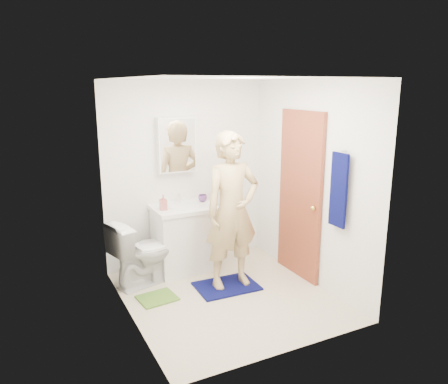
{
  "coord_description": "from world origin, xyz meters",
  "views": [
    {
      "loc": [
        -2.07,
        -4.05,
        2.34
      ],
      "look_at": [
        0.08,
        0.25,
        1.15
      ],
      "focal_mm": 35.0,
      "sensor_mm": 36.0,
      "label": 1
    }
  ],
  "objects_px": {
    "vanity_cabinet": "(185,240)",
    "toothbrush_cup": "(203,198)",
    "toilet": "(144,252)",
    "man": "(232,211)",
    "medicine_cabinet": "(176,145)",
    "soap_dispenser": "(163,202)",
    "towel": "(339,190)"
  },
  "relations": [
    {
      "from": "soap_dispenser",
      "to": "man",
      "type": "relative_size",
      "value": 0.1
    },
    {
      "from": "vanity_cabinet",
      "to": "toilet",
      "type": "bearing_deg",
      "value": -164.06
    },
    {
      "from": "toilet",
      "to": "man",
      "type": "xyz_separation_m",
      "value": [
        0.91,
        -0.53,
        0.53
      ]
    },
    {
      "from": "towel",
      "to": "man",
      "type": "bearing_deg",
      "value": 137.96
    },
    {
      "from": "toilet",
      "to": "toothbrush_cup",
      "type": "distance_m",
      "value": 1.06
    },
    {
      "from": "medicine_cabinet",
      "to": "towel",
      "type": "height_order",
      "value": "medicine_cabinet"
    },
    {
      "from": "toothbrush_cup",
      "to": "man",
      "type": "distance_m",
      "value": 0.81
    },
    {
      "from": "medicine_cabinet",
      "to": "vanity_cabinet",
      "type": "bearing_deg",
      "value": -90.0
    },
    {
      "from": "vanity_cabinet",
      "to": "medicine_cabinet",
      "type": "distance_m",
      "value": 1.22
    },
    {
      "from": "medicine_cabinet",
      "to": "soap_dispenser",
      "type": "relative_size",
      "value": 3.7
    },
    {
      "from": "vanity_cabinet",
      "to": "towel",
      "type": "distance_m",
      "value": 2.08
    },
    {
      "from": "soap_dispenser",
      "to": "man",
      "type": "height_order",
      "value": "man"
    },
    {
      "from": "toilet",
      "to": "man",
      "type": "bearing_deg",
      "value": -136.32
    },
    {
      "from": "vanity_cabinet",
      "to": "soap_dispenser",
      "type": "bearing_deg",
      "value": -172.08
    },
    {
      "from": "vanity_cabinet",
      "to": "man",
      "type": "bearing_deg",
      "value": -65.98
    },
    {
      "from": "medicine_cabinet",
      "to": "toilet",
      "type": "height_order",
      "value": "medicine_cabinet"
    },
    {
      "from": "toilet",
      "to": "man",
      "type": "distance_m",
      "value": 1.18
    },
    {
      "from": "vanity_cabinet",
      "to": "towel",
      "type": "bearing_deg",
      "value": -51.53
    },
    {
      "from": "medicine_cabinet",
      "to": "man",
      "type": "relative_size",
      "value": 0.38
    },
    {
      "from": "vanity_cabinet",
      "to": "man",
      "type": "xyz_separation_m",
      "value": [
        0.31,
        -0.7,
        0.53
      ]
    },
    {
      "from": "soap_dispenser",
      "to": "toilet",
      "type": "bearing_deg",
      "value": -157.19
    },
    {
      "from": "vanity_cabinet",
      "to": "soap_dispenser",
      "type": "relative_size",
      "value": 4.23
    },
    {
      "from": "man",
      "to": "towel",
      "type": "bearing_deg",
      "value": -41.45
    },
    {
      "from": "toilet",
      "to": "soap_dispenser",
      "type": "xyz_separation_m",
      "value": [
        0.31,
        0.13,
        0.54
      ]
    },
    {
      "from": "medicine_cabinet",
      "to": "man",
      "type": "xyz_separation_m",
      "value": [
        0.31,
        -0.93,
        -0.67
      ]
    },
    {
      "from": "toothbrush_cup",
      "to": "man",
      "type": "relative_size",
      "value": 0.06
    },
    {
      "from": "towel",
      "to": "man",
      "type": "height_order",
      "value": "man"
    },
    {
      "from": "vanity_cabinet",
      "to": "toothbrush_cup",
      "type": "relative_size",
      "value": 6.98
    },
    {
      "from": "vanity_cabinet",
      "to": "soap_dispenser",
      "type": "xyz_separation_m",
      "value": [
        -0.29,
        -0.04,
        0.54
      ]
    },
    {
      "from": "vanity_cabinet",
      "to": "toothbrush_cup",
      "type": "xyz_separation_m",
      "value": [
        0.3,
        0.1,
        0.5
      ]
    },
    {
      "from": "vanity_cabinet",
      "to": "toilet",
      "type": "relative_size",
      "value": 0.99
    },
    {
      "from": "vanity_cabinet",
      "to": "man",
      "type": "relative_size",
      "value": 0.44
    }
  ]
}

